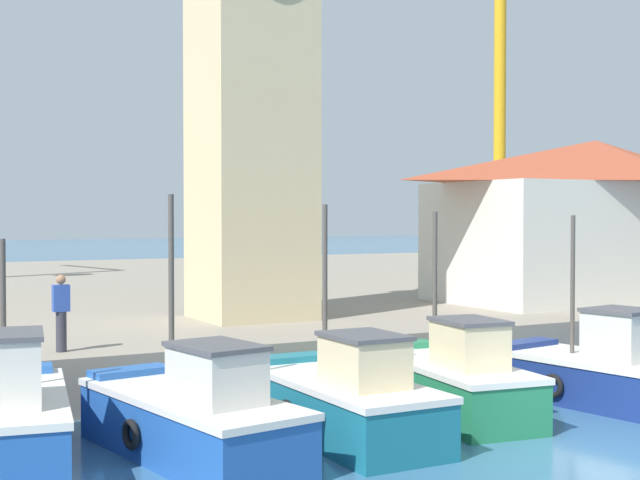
{
  "coord_description": "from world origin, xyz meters",
  "views": [
    {
      "loc": [
        -11.24,
        -10.95,
        4.1
      ],
      "look_at": [
        -0.66,
        8.99,
        3.5
      ],
      "focal_mm": 50.0,
      "sensor_mm": 36.0,
      "label": 1
    }
  ],
  "objects_px": {
    "dock_worker_near_tower": "(61,312)",
    "fishing_boat_center": "(450,381)",
    "warehouse_right": "(595,218)",
    "port_crane_near": "(498,110)",
    "fishing_boat_mid_left": "(342,400)",
    "fishing_boat_mid_right": "(594,371)",
    "fishing_boat_left_inner": "(192,417)",
    "fishing_boat_left_outer": "(3,422)",
    "clock_tower": "(251,45)"
  },
  "relations": [
    {
      "from": "dock_worker_near_tower",
      "to": "fishing_boat_center",
      "type": "bearing_deg",
      "value": -30.42
    },
    {
      "from": "warehouse_right",
      "to": "dock_worker_near_tower",
      "type": "relative_size",
      "value": 7.07
    },
    {
      "from": "port_crane_near",
      "to": "dock_worker_near_tower",
      "type": "relative_size",
      "value": 11.96
    },
    {
      "from": "fishing_boat_mid_left",
      "to": "fishing_boat_mid_right",
      "type": "xyz_separation_m",
      "value": [
        6.42,
        0.09,
        0.0
      ]
    },
    {
      "from": "fishing_boat_left_inner",
      "to": "dock_worker_near_tower",
      "type": "bearing_deg",
      "value": 103.79
    },
    {
      "from": "fishing_boat_left_outer",
      "to": "clock_tower",
      "type": "bearing_deg",
      "value": 45.09
    },
    {
      "from": "fishing_boat_center",
      "to": "port_crane_near",
      "type": "distance_m",
      "value": 25.51
    },
    {
      "from": "fishing_boat_mid_right",
      "to": "dock_worker_near_tower",
      "type": "xyz_separation_m",
      "value": [
        -10.54,
        4.61,
        1.4
      ]
    },
    {
      "from": "clock_tower",
      "to": "dock_worker_near_tower",
      "type": "xyz_separation_m",
      "value": [
        -6.0,
        -3.8,
        -6.76
      ]
    },
    {
      "from": "fishing_boat_mid_left",
      "to": "port_crane_near",
      "type": "relative_size",
      "value": 0.26
    },
    {
      "from": "port_crane_near",
      "to": "fishing_boat_left_inner",
      "type": "bearing_deg",
      "value": -139.39
    },
    {
      "from": "fishing_boat_mid_left",
      "to": "fishing_boat_left_outer",
      "type": "bearing_deg",
      "value": 172.87
    },
    {
      "from": "port_crane_near",
      "to": "fishing_boat_center",
      "type": "bearing_deg",
      "value": -131.51
    },
    {
      "from": "fishing_boat_center",
      "to": "clock_tower",
      "type": "height_order",
      "value": "clock_tower"
    },
    {
      "from": "warehouse_right",
      "to": "port_crane_near",
      "type": "xyz_separation_m",
      "value": [
        4.08,
        10.22,
        5.03
      ]
    },
    {
      "from": "fishing_boat_mid_right",
      "to": "port_crane_near",
      "type": "xyz_separation_m",
      "value": [
        12.43,
        18.54,
        8.37
      ]
    },
    {
      "from": "fishing_boat_left_inner",
      "to": "fishing_boat_left_outer",
      "type": "bearing_deg",
      "value": 164.9
    },
    {
      "from": "fishing_boat_mid_right",
      "to": "port_crane_near",
      "type": "relative_size",
      "value": 0.23
    },
    {
      "from": "warehouse_right",
      "to": "dock_worker_near_tower",
      "type": "bearing_deg",
      "value": -168.9
    },
    {
      "from": "clock_tower",
      "to": "fishing_boat_center",
      "type": "bearing_deg",
      "value": -82.75
    },
    {
      "from": "clock_tower",
      "to": "warehouse_right",
      "type": "bearing_deg",
      "value": -0.43
    },
    {
      "from": "fishing_boat_mid_left",
      "to": "fishing_boat_mid_right",
      "type": "height_order",
      "value": "fishing_boat_mid_left"
    },
    {
      "from": "fishing_boat_mid_left",
      "to": "dock_worker_near_tower",
      "type": "height_order",
      "value": "fishing_boat_mid_left"
    },
    {
      "from": "fishing_boat_mid_left",
      "to": "port_crane_near",
      "type": "height_order",
      "value": "port_crane_near"
    },
    {
      "from": "clock_tower",
      "to": "warehouse_right",
      "type": "distance_m",
      "value": 13.76
    },
    {
      "from": "fishing_boat_left_outer",
      "to": "fishing_boat_mid_right",
      "type": "bearing_deg",
      "value": -3.0
    },
    {
      "from": "fishing_boat_left_outer",
      "to": "fishing_boat_mid_left",
      "type": "height_order",
      "value": "fishing_boat_mid_left"
    },
    {
      "from": "fishing_boat_left_outer",
      "to": "port_crane_near",
      "type": "xyz_separation_m",
      "value": [
        24.72,
        17.9,
        8.29
      ]
    },
    {
      "from": "fishing_boat_center",
      "to": "clock_tower",
      "type": "distance_m",
      "value": 11.41
    },
    {
      "from": "fishing_boat_center",
      "to": "fishing_boat_mid_right",
      "type": "relative_size",
      "value": 1.1
    },
    {
      "from": "fishing_boat_mid_right",
      "to": "fishing_boat_left_inner",
      "type": "bearing_deg",
      "value": -179.11
    },
    {
      "from": "fishing_boat_left_outer",
      "to": "dock_worker_near_tower",
      "type": "relative_size",
      "value": 3.09
    },
    {
      "from": "fishing_boat_mid_left",
      "to": "warehouse_right",
      "type": "relative_size",
      "value": 0.43
    },
    {
      "from": "fishing_boat_center",
      "to": "clock_tower",
      "type": "relative_size",
      "value": 0.31
    },
    {
      "from": "dock_worker_near_tower",
      "to": "fishing_boat_left_outer",
      "type": "bearing_deg",
      "value": -113.85
    },
    {
      "from": "fishing_boat_left_outer",
      "to": "dock_worker_near_tower",
      "type": "distance_m",
      "value": 4.54
    },
    {
      "from": "fishing_boat_left_inner",
      "to": "clock_tower",
      "type": "height_order",
      "value": "clock_tower"
    },
    {
      "from": "fishing_boat_mid_right",
      "to": "warehouse_right",
      "type": "distance_m",
      "value": 12.25
    },
    {
      "from": "dock_worker_near_tower",
      "to": "warehouse_right",
      "type": "bearing_deg",
      "value": 11.1
    },
    {
      "from": "fishing_boat_mid_right",
      "to": "port_crane_near",
      "type": "height_order",
      "value": "port_crane_near"
    },
    {
      "from": "fishing_boat_left_inner",
      "to": "fishing_boat_center",
      "type": "height_order",
      "value": "fishing_boat_left_inner"
    },
    {
      "from": "fishing_boat_left_outer",
      "to": "dock_worker_near_tower",
      "type": "height_order",
      "value": "fishing_boat_left_outer"
    },
    {
      "from": "fishing_boat_left_inner",
      "to": "port_crane_near",
      "type": "xyz_separation_m",
      "value": [
        21.8,
        18.69,
        8.37
      ]
    },
    {
      "from": "port_crane_near",
      "to": "dock_worker_near_tower",
      "type": "distance_m",
      "value": 27.75
    },
    {
      "from": "fishing_boat_left_inner",
      "to": "fishing_boat_mid_left",
      "type": "xyz_separation_m",
      "value": [
        2.95,
        0.05,
        -0.0
      ]
    },
    {
      "from": "fishing_boat_mid_left",
      "to": "fishing_boat_mid_right",
      "type": "bearing_deg",
      "value": 0.81
    },
    {
      "from": "clock_tower",
      "to": "dock_worker_near_tower",
      "type": "relative_size",
      "value": 9.83
    },
    {
      "from": "warehouse_right",
      "to": "port_crane_near",
      "type": "relative_size",
      "value": 0.59
    },
    {
      "from": "fishing_boat_center",
      "to": "port_crane_near",
      "type": "bearing_deg",
      "value": 48.49
    },
    {
      "from": "fishing_boat_mid_left",
      "to": "clock_tower",
      "type": "height_order",
      "value": "clock_tower"
    }
  ]
}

